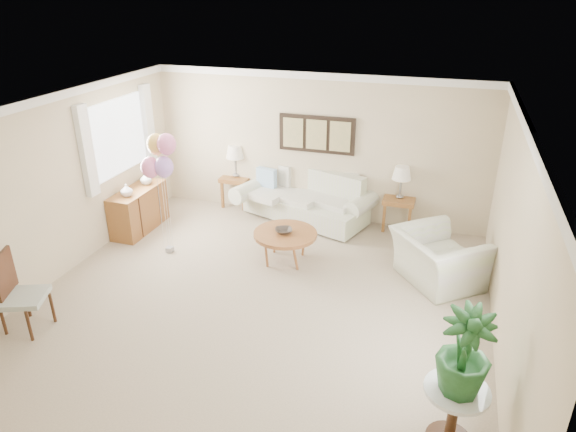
% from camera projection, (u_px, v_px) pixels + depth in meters
% --- Properties ---
extents(ground_plane, '(6.00, 6.00, 0.00)m').
position_uv_depth(ground_plane, '(258.00, 302.00, 6.95)').
color(ground_plane, tan).
extents(room_shell, '(6.04, 6.04, 2.60)m').
position_uv_depth(room_shell, '(249.00, 186.00, 6.39)').
color(room_shell, beige).
rests_on(room_shell, ground).
extents(wall_art_triptych, '(1.35, 0.06, 0.65)m').
position_uv_depth(wall_art_triptych, '(317.00, 134.00, 8.88)').
color(wall_art_triptych, black).
rests_on(wall_art_triptych, ground).
extents(sofa, '(2.70, 1.56, 0.90)m').
position_uv_depth(sofa, '(307.00, 200.00, 9.30)').
color(sofa, beige).
rests_on(sofa, ground).
extents(end_table_left, '(0.54, 0.49, 0.59)m').
position_uv_depth(end_table_left, '(236.00, 181.00, 9.79)').
color(end_table_left, olive).
rests_on(end_table_left, ground).
extents(end_table_right, '(0.53, 0.49, 0.58)m').
position_uv_depth(end_table_right, '(399.00, 203.00, 8.83)').
color(end_table_right, olive).
rests_on(end_table_right, ground).
extents(lamp_left, '(0.35, 0.35, 0.61)m').
position_uv_depth(lamp_left, '(235.00, 153.00, 9.55)').
color(lamp_left, gray).
rests_on(lamp_left, end_table_left).
extents(lamp_right, '(0.32, 0.32, 0.57)m').
position_uv_depth(lamp_right, '(402.00, 174.00, 8.61)').
color(lamp_right, gray).
rests_on(lamp_right, end_table_right).
extents(coffee_table, '(0.97, 0.97, 0.49)m').
position_uv_depth(coffee_table, '(285.00, 235.00, 7.79)').
color(coffee_table, brown).
rests_on(coffee_table, ground).
extents(decor_bowl, '(0.34, 0.34, 0.06)m').
position_uv_depth(decor_bowl, '(284.00, 231.00, 7.76)').
color(decor_bowl, '#322A24').
rests_on(decor_bowl, coffee_table).
extents(armchair, '(1.50, 1.52, 0.74)m').
position_uv_depth(armchair, '(438.00, 259.00, 7.28)').
color(armchair, beige).
rests_on(armchair, ground).
extents(side_table, '(0.59, 0.59, 0.64)m').
position_uv_depth(side_table, '(455.00, 402.00, 4.64)').
color(side_table, silver).
rests_on(side_table, ground).
extents(potted_plant, '(0.54, 0.54, 0.84)m').
position_uv_depth(potted_plant, '(465.00, 352.00, 4.38)').
color(potted_plant, '#18441A').
rests_on(potted_plant, side_table).
extents(accent_chair, '(0.64, 0.64, 1.01)m').
position_uv_depth(accent_chair, '(18.00, 291.00, 6.23)').
color(accent_chair, '#97A093').
rests_on(accent_chair, ground).
extents(credenza, '(0.46, 1.20, 0.74)m').
position_uv_depth(credenza, '(139.00, 209.00, 8.87)').
color(credenza, olive).
rests_on(credenza, ground).
extents(vase_white, '(0.26, 0.26, 0.21)m').
position_uv_depth(vase_white, '(126.00, 190.00, 8.40)').
color(vase_white, silver).
rests_on(vase_white, credenza).
extents(vase_sage, '(0.25, 0.25, 0.21)m').
position_uv_depth(vase_sage, '(146.00, 178.00, 8.91)').
color(vase_sage, silver).
rests_on(vase_sage, credenza).
extents(balloon_cluster, '(0.53, 0.42, 1.95)m').
position_uv_depth(balloon_cluster, '(159.00, 157.00, 7.61)').
color(balloon_cluster, gray).
rests_on(balloon_cluster, ground).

